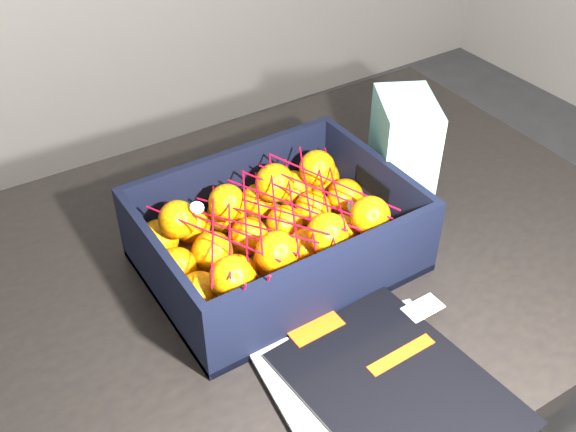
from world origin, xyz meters
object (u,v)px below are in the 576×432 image
magazine_stack (387,397)px  retail_carton (402,154)px  table (274,304)px  produce_crate (277,242)px

magazine_stack → retail_carton: 0.42m
retail_carton → magazine_stack: bearing=-104.3°
table → magazine_stack: 0.31m
produce_crate → magazine_stack: bearing=-94.2°
retail_carton → table: bearing=-149.9°
table → magazine_stack: magazine_stack is taller
table → retail_carton: (0.25, 0.01, 0.19)m
table → produce_crate: bearing=-80.9°
retail_carton → produce_crate: bearing=-147.9°
magazine_stack → produce_crate: bearing=85.8°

